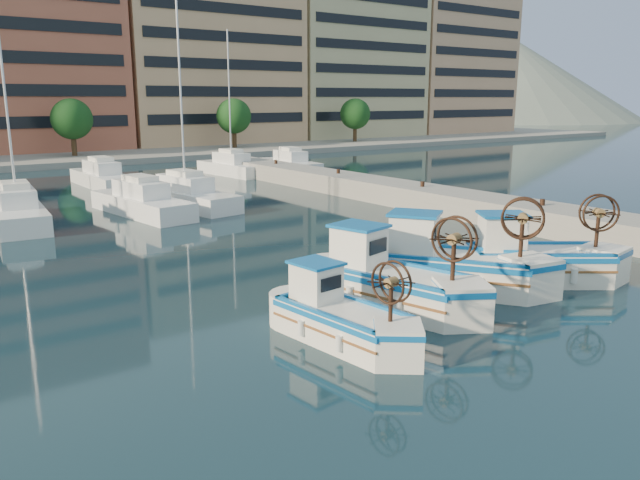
{
  "coord_description": "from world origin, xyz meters",
  "views": [
    {
      "loc": [
        -12.85,
        -11.57,
        6.19
      ],
      "look_at": [
        -0.77,
        5.11,
        1.5
      ],
      "focal_mm": 35.0,
      "sensor_mm": 36.0,
      "label": 1
    }
  ],
  "objects_px": {
    "fishing_boat_b": "(389,280)",
    "fishing_boat_d": "(534,258)",
    "fishing_boat_c": "(449,264)",
    "fishing_boat_a": "(340,316)"
  },
  "relations": [
    {
      "from": "fishing_boat_c",
      "to": "fishing_boat_b",
      "type": "bearing_deg",
      "value": 148.93
    },
    {
      "from": "fishing_boat_a",
      "to": "fishing_boat_b",
      "type": "relative_size",
      "value": 0.81
    },
    {
      "from": "fishing_boat_a",
      "to": "fishing_boat_d",
      "type": "bearing_deg",
      "value": -3.9
    },
    {
      "from": "fishing_boat_a",
      "to": "fishing_boat_d",
      "type": "height_order",
      "value": "fishing_boat_d"
    },
    {
      "from": "fishing_boat_b",
      "to": "fishing_boat_d",
      "type": "height_order",
      "value": "fishing_boat_b"
    },
    {
      "from": "fishing_boat_d",
      "to": "fishing_boat_c",
      "type": "bearing_deg",
      "value": 105.44
    },
    {
      "from": "fishing_boat_c",
      "to": "fishing_boat_d",
      "type": "height_order",
      "value": "fishing_boat_c"
    },
    {
      "from": "fishing_boat_d",
      "to": "fishing_boat_b",
      "type": "bearing_deg",
      "value": 116.6
    },
    {
      "from": "fishing_boat_b",
      "to": "fishing_boat_c",
      "type": "height_order",
      "value": "fishing_boat_c"
    },
    {
      "from": "fishing_boat_b",
      "to": "fishing_boat_c",
      "type": "relative_size",
      "value": 0.97
    }
  ]
}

